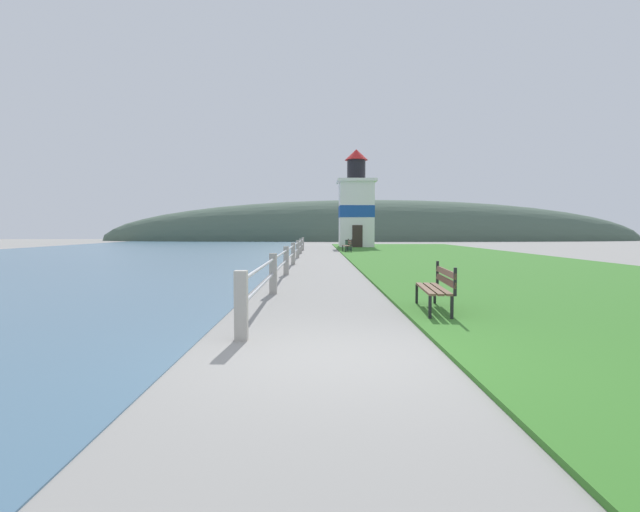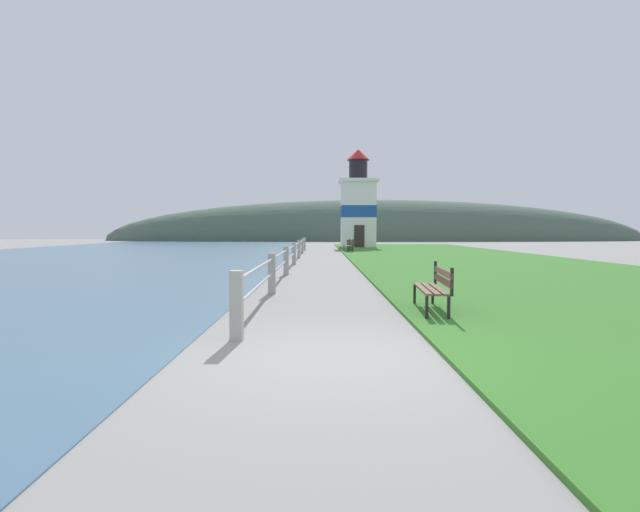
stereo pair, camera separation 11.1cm
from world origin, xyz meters
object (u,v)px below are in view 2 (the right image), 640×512
(park_bench_near, at_px, (434,285))
(park_bench_midway, at_px, (349,245))
(lighthouse, at_px, (357,207))
(trash_bin, at_px, (349,246))

(park_bench_near, height_order, park_bench_midway, same)
(lighthouse, xyz_separation_m, trash_bin, (-1.19, -8.25, -3.21))
(park_bench_near, xyz_separation_m, trash_bin, (0.07, 27.52, -0.12))
(trash_bin, bearing_deg, park_bench_near, -90.15)
(park_bench_near, bearing_deg, trash_bin, -85.96)
(park_bench_midway, xyz_separation_m, lighthouse, (1.36, 10.17, 3.10))
(lighthouse, height_order, trash_bin, lighthouse)
(trash_bin, bearing_deg, park_bench_midway, -95.01)
(park_bench_midway, bearing_deg, trash_bin, -99.83)
(park_bench_near, relative_size, park_bench_midway, 1.06)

